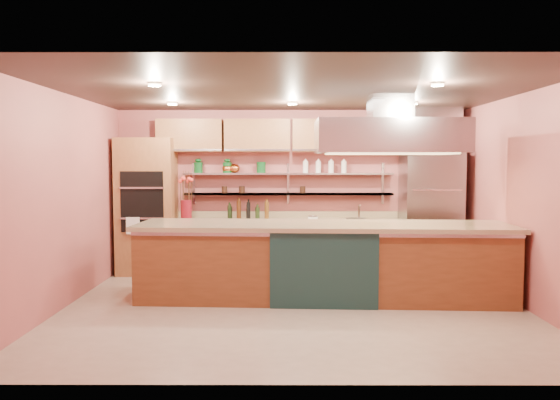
{
  "coord_description": "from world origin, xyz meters",
  "views": [
    {
      "loc": [
        -0.16,
        -7.03,
        1.9
      ],
      "look_at": [
        -0.19,
        1.0,
        1.34
      ],
      "focal_mm": 35.0,
      "sensor_mm": 36.0,
      "label": 1
    }
  ],
  "objects_px": {
    "refrigerator": "(430,212)",
    "green_canister": "(261,167)",
    "copper_kettle": "(234,168)",
    "kitchen_scale": "(313,217)",
    "flower_vase": "(186,210)",
    "island": "(323,261)"
  },
  "relations": [
    {
      "from": "kitchen_scale",
      "to": "green_canister",
      "type": "bearing_deg",
      "value": 166.17
    },
    {
      "from": "refrigerator",
      "to": "kitchen_scale",
      "type": "height_order",
      "value": "refrigerator"
    },
    {
      "from": "refrigerator",
      "to": "green_canister",
      "type": "height_order",
      "value": "refrigerator"
    },
    {
      "from": "refrigerator",
      "to": "green_canister",
      "type": "distance_m",
      "value": 2.97
    },
    {
      "from": "refrigerator",
      "to": "flower_vase",
      "type": "height_order",
      "value": "refrigerator"
    },
    {
      "from": "refrigerator",
      "to": "green_canister",
      "type": "bearing_deg",
      "value": 175.41
    },
    {
      "from": "flower_vase",
      "to": "green_canister",
      "type": "height_order",
      "value": "green_canister"
    },
    {
      "from": "copper_kettle",
      "to": "green_canister",
      "type": "bearing_deg",
      "value": 0.0
    },
    {
      "from": "copper_kettle",
      "to": "island",
      "type": "bearing_deg",
      "value": -53.95
    },
    {
      "from": "copper_kettle",
      "to": "green_canister",
      "type": "relative_size",
      "value": 1.04
    },
    {
      "from": "kitchen_scale",
      "to": "copper_kettle",
      "type": "height_order",
      "value": "copper_kettle"
    },
    {
      "from": "kitchen_scale",
      "to": "flower_vase",
      "type": "bearing_deg",
      "value": -179.8
    },
    {
      "from": "refrigerator",
      "to": "copper_kettle",
      "type": "height_order",
      "value": "refrigerator"
    },
    {
      "from": "island",
      "to": "refrigerator",
      "type": "bearing_deg",
      "value": 43.8
    },
    {
      "from": "green_canister",
      "to": "flower_vase",
      "type": "bearing_deg",
      "value": -170.12
    },
    {
      "from": "island",
      "to": "green_canister",
      "type": "distance_m",
      "value": 2.48
    },
    {
      "from": "island",
      "to": "flower_vase",
      "type": "bearing_deg",
      "value": 145.19
    },
    {
      "from": "kitchen_scale",
      "to": "island",
      "type": "bearing_deg",
      "value": -88.19
    },
    {
      "from": "flower_vase",
      "to": "green_canister",
      "type": "bearing_deg",
      "value": 9.88
    },
    {
      "from": "island",
      "to": "green_canister",
      "type": "height_order",
      "value": "green_canister"
    },
    {
      "from": "refrigerator",
      "to": "green_canister",
      "type": "relative_size",
      "value": 11.24
    },
    {
      "from": "island",
      "to": "copper_kettle",
      "type": "distance_m",
      "value": 2.68
    }
  ]
}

